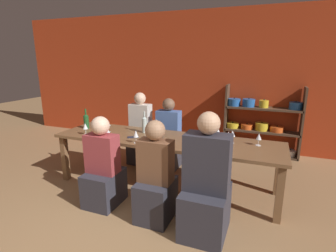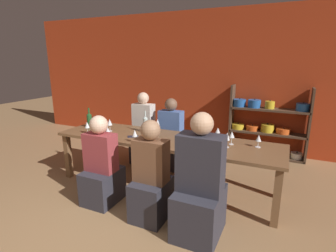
{
  "view_description": "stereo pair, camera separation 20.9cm",
  "coord_description": "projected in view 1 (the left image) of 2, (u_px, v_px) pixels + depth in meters",
  "views": [
    {
      "loc": [
        1.3,
        -1.44,
        1.78
      ],
      "look_at": [
        0.01,
        1.84,
        0.87
      ],
      "focal_mm": 28.0,
      "sensor_mm": 36.0,
      "label": 1
    },
    {
      "loc": [
        1.49,
        -1.36,
        1.78
      ],
      "look_at": [
        0.01,
        1.84,
        0.87
      ],
      "focal_mm": 28.0,
      "sensor_mm": 36.0,
      "label": 2
    }
  ],
  "objects": [
    {
      "name": "person_far_a",
      "position": [
        169.0,
        142.0,
        4.37
      ],
      "size": [
        0.38,
        0.48,
        1.16
      ],
      "rotation": [
        0.0,
        0.0,
        3.14
      ],
      "color": "#2D2D38",
      "rests_on": "ground_plane"
    },
    {
      "name": "person_near_c",
      "position": [
        206.0,
        191.0,
        2.65
      ],
      "size": [
        0.45,
        0.56,
        1.3
      ],
      "color": "#2D2D38",
      "rests_on": "ground_plane"
    },
    {
      "name": "cell_phone",
      "position": [
        133.0,
        137.0,
        3.62
      ],
      "size": [
        0.16,
        0.14,
        0.01
      ],
      "color": "#1E2338",
      "rests_on": "dining_table"
    },
    {
      "name": "wine_glass_red_e",
      "position": [
        108.0,
        123.0,
        3.86
      ],
      "size": [
        0.08,
        0.08,
        0.18
      ],
      "color": "white",
      "rests_on": "dining_table"
    },
    {
      "name": "person_far_b",
      "position": [
        141.0,
        137.0,
        4.56
      ],
      "size": [
        0.36,
        0.45,
        1.23
      ],
      "rotation": [
        0.0,
        0.0,
        3.14
      ],
      "color": "#2D2D38",
      "rests_on": "ground_plane"
    },
    {
      "name": "person_near_b",
      "position": [
        156.0,
        183.0,
        2.92
      ],
      "size": [
        0.37,
        0.47,
        1.15
      ],
      "color": "#2D2D38",
      "rests_on": "ground_plane"
    },
    {
      "name": "wine_glass_white_c",
      "position": [
        259.0,
        137.0,
        3.26
      ],
      "size": [
        0.07,
        0.07,
        0.16
      ],
      "color": "white",
      "rests_on": "dining_table"
    },
    {
      "name": "wine_glass_red_d",
      "position": [
        136.0,
        134.0,
        3.36
      ],
      "size": [
        0.07,
        0.07,
        0.17
      ],
      "color": "white",
      "rests_on": "dining_table"
    },
    {
      "name": "dining_table",
      "position": [
        165.0,
        143.0,
        3.6
      ],
      "size": [
        3.12,
        0.83,
        0.72
      ],
      "color": "brown",
      "rests_on": "ground_plane"
    },
    {
      "name": "wine_glass_red_c",
      "position": [
        223.0,
        139.0,
        3.15
      ],
      "size": [
        0.06,
        0.06,
        0.17
      ],
      "color": "white",
      "rests_on": "dining_table"
    },
    {
      "name": "wine_glass_red_f",
      "position": [
        217.0,
        130.0,
        3.62
      ],
      "size": [
        0.07,
        0.07,
        0.15
      ],
      "color": "white",
      "rests_on": "dining_table"
    },
    {
      "name": "wine_glass_empty_b",
      "position": [
        85.0,
        126.0,
        3.72
      ],
      "size": [
        0.07,
        0.07,
        0.17
      ],
      "color": "white",
      "rests_on": "dining_table"
    },
    {
      "name": "shelf_unit",
      "position": [
        259.0,
        127.0,
        4.93
      ],
      "size": [
        1.37,
        0.3,
        1.3
      ],
      "color": "#4C3828",
      "rests_on": "ground_plane"
    },
    {
      "name": "wine_glass_white_b",
      "position": [
        232.0,
        134.0,
        3.35
      ],
      "size": [
        0.07,
        0.07,
        0.17
      ],
      "color": "white",
      "rests_on": "dining_table"
    },
    {
      "name": "wine_glass_white_d",
      "position": [
        107.0,
        131.0,
        3.48
      ],
      "size": [
        0.07,
        0.07,
        0.17
      ],
      "color": "white",
      "rests_on": "dining_table"
    },
    {
      "name": "wine_glass_empty_a",
      "position": [
        228.0,
        136.0,
        3.23
      ],
      "size": [
        0.07,
        0.07,
        0.19
      ],
      "color": "white",
      "rests_on": "dining_table"
    },
    {
      "name": "wine_glass_white_a",
      "position": [
        220.0,
        144.0,
        3.01
      ],
      "size": [
        0.07,
        0.07,
        0.16
      ],
      "color": "white",
      "rests_on": "dining_table"
    },
    {
      "name": "wine_bottle_dark",
      "position": [
        86.0,
        121.0,
        4.06
      ],
      "size": [
        0.08,
        0.08,
        0.31
      ],
      "color": "#1E4C23",
      "rests_on": "dining_table"
    },
    {
      "name": "wine_glass_red_b",
      "position": [
        156.0,
        126.0,
        3.81
      ],
      "size": [
        0.06,
        0.06,
        0.15
      ],
      "color": "white",
      "rests_on": "dining_table"
    },
    {
      "name": "wall_back_red",
      "position": [
        203.0,
        80.0,
        5.31
      ],
      "size": [
        8.8,
        0.06,
        2.7
      ],
      "color": "#B23819",
      "rests_on": "ground_plane"
    },
    {
      "name": "wine_bottle_green",
      "position": [
        144.0,
        124.0,
        3.83
      ],
      "size": [
        0.07,
        0.07,
        0.32
      ],
      "color": "#B2C6C1",
      "rests_on": "dining_table"
    },
    {
      "name": "person_near_a",
      "position": [
        103.0,
        173.0,
        3.22
      ],
      "size": [
        0.38,
        0.48,
        1.13
      ],
      "color": "#2D2D38",
      "rests_on": "ground_plane"
    },
    {
      "name": "wine_glass_red_a",
      "position": [
        156.0,
        123.0,
        3.93
      ],
      "size": [
        0.07,
        0.07,
        0.18
      ],
      "color": "white",
      "rests_on": "dining_table"
    }
  ]
}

